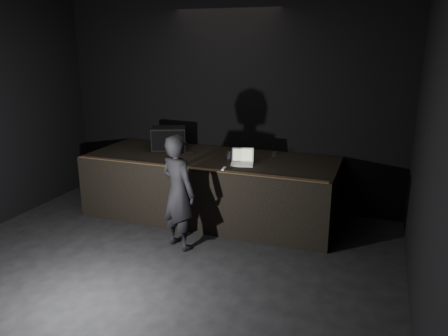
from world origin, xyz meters
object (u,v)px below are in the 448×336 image
at_px(stage_monitor, 169,138).
at_px(laptop, 242,160).
at_px(person, 178,192).
at_px(stage_riser, 211,186).
at_px(beer_can, 229,157).

xyz_separation_m(stage_monitor, laptop, (1.47, -0.46, -0.13)).
bearing_deg(person, stage_monitor, -35.24).
relative_size(stage_riser, laptop, 10.16).
xyz_separation_m(stage_riser, beer_can, (0.37, -0.16, 0.58)).
height_order(stage_riser, stage_monitor, stage_monitor).
bearing_deg(stage_riser, beer_can, -23.11).
relative_size(stage_monitor, person, 0.43).
relative_size(stage_riser, stage_monitor, 5.86).
bearing_deg(laptop, beer_can, 149.53).
relative_size(stage_monitor, laptop, 1.73).
bearing_deg(stage_riser, stage_monitor, 164.76).
bearing_deg(laptop, stage_riser, 145.27).
bearing_deg(stage_monitor, stage_riser, -38.61).
distance_m(stage_monitor, beer_can, 1.30).
height_order(stage_riser, beer_can, beer_can).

